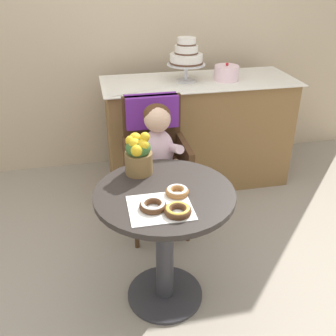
{
  "coord_description": "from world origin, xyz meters",
  "views": [
    {
      "loc": [
        -0.32,
        -1.62,
        1.75
      ],
      "look_at": [
        0.05,
        0.15,
        0.77
      ],
      "focal_mm": 41.3,
      "sensor_mm": 36.0,
      "label": 1
    }
  ],
  "objects_px": {
    "seated_child": "(158,149)",
    "donut_side": "(153,205)",
    "donut_front": "(177,191)",
    "flower_vase": "(138,154)",
    "tiered_cake_stand": "(186,56)",
    "round_layer_cake": "(226,73)",
    "donut_mid": "(178,210)",
    "cafe_table": "(165,225)",
    "wicker_chair": "(154,144)"
  },
  "relations": [
    {
      "from": "flower_vase",
      "to": "round_layer_cake",
      "type": "xyz_separation_m",
      "value": [
        0.86,
        1.05,
        0.12
      ]
    },
    {
      "from": "donut_front",
      "to": "flower_vase",
      "type": "distance_m",
      "value": 0.32
    },
    {
      "from": "donut_front",
      "to": "flower_vase",
      "type": "xyz_separation_m",
      "value": [
        -0.15,
        0.26,
        0.1
      ]
    },
    {
      "from": "seated_child",
      "to": "donut_side",
      "type": "bearing_deg",
      "value": -102.65
    },
    {
      "from": "wicker_chair",
      "to": "flower_vase",
      "type": "bearing_deg",
      "value": -111.41
    },
    {
      "from": "seated_child",
      "to": "donut_side",
      "type": "relative_size",
      "value": 5.64
    },
    {
      "from": "flower_vase",
      "to": "tiered_cake_stand",
      "type": "xyz_separation_m",
      "value": [
        0.53,
        1.08,
        0.26
      ]
    },
    {
      "from": "cafe_table",
      "to": "seated_child",
      "type": "distance_m",
      "value": 0.62
    },
    {
      "from": "donut_front",
      "to": "tiered_cake_stand",
      "type": "xyz_separation_m",
      "value": [
        0.38,
        1.34,
        0.36
      ]
    },
    {
      "from": "seated_child",
      "to": "donut_mid",
      "type": "xyz_separation_m",
      "value": [
        -0.06,
        -0.79,
        0.06
      ]
    },
    {
      "from": "cafe_table",
      "to": "tiered_cake_stand",
      "type": "relative_size",
      "value": 2.15
    },
    {
      "from": "wicker_chair",
      "to": "tiered_cake_stand",
      "type": "bearing_deg",
      "value": 54.74
    },
    {
      "from": "tiered_cake_stand",
      "to": "round_layer_cake",
      "type": "height_order",
      "value": "tiered_cake_stand"
    },
    {
      "from": "donut_front",
      "to": "donut_side",
      "type": "distance_m",
      "value": 0.17
    },
    {
      "from": "donut_front",
      "to": "round_layer_cake",
      "type": "xyz_separation_m",
      "value": [
        0.7,
        1.31,
        0.22
      ]
    },
    {
      "from": "round_layer_cake",
      "to": "flower_vase",
      "type": "bearing_deg",
      "value": -129.37
    },
    {
      "from": "seated_child",
      "to": "donut_mid",
      "type": "distance_m",
      "value": 0.79
    },
    {
      "from": "seated_child",
      "to": "donut_side",
      "type": "xyz_separation_m",
      "value": [
        -0.16,
        -0.72,
        0.06
      ]
    },
    {
      "from": "wicker_chair",
      "to": "round_layer_cake",
      "type": "distance_m",
      "value": 0.92
    },
    {
      "from": "cafe_table",
      "to": "tiered_cake_stand",
      "type": "height_order",
      "value": "tiered_cake_stand"
    },
    {
      "from": "donut_side",
      "to": "flower_vase",
      "type": "relative_size",
      "value": 0.54
    },
    {
      "from": "donut_side",
      "to": "round_layer_cake",
      "type": "xyz_separation_m",
      "value": [
        0.84,
        1.41,
        0.22
      ]
    },
    {
      "from": "donut_front",
      "to": "tiered_cake_stand",
      "type": "distance_m",
      "value": 1.44
    },
    {
      "from": "flower_vase",
      "to": "round_layer_cake",
      "type": "bearing_deg",
      "value": 50.63
    },
    {
      "from": "cafe_table",
      "to": "seated_child",
      "type": "bearing_deg",
      "value": 82.27
    },
    {
      "from": "seated_child",
      "to": "round_layer_cake",
      "type": "relative_size",
      "value": 3.74
    },
    {
      "from": "seated_child",
      "to": "flower_vase",
      "type": "height_order",
      "value": "seated_child"
    },
    {
      "from": "wicker_chair",
      "to": "round_layer_cake",
      "type": "xyz_separation_m",
      "value": [
        0.68,
        0.53,
        0.32
      ]
    },
    {
      "from": "flower_vase",
      "to": "round_layer_cake",
      "type": "relative_size",
      "value": 1.22
    },
    {
      "from": "donut_mid",
      "to": "donut_side",
      "type": "xyz_separation_m",
      "value": [
        -0.1,
        0.07,
        -0.0
      ]
    },
    {
      "from": "donut_side",
      "to": "tiered_cake_stand",
      "type": "bearing_deg",
      "value": 70.12
    },
    {
      "from": "cafe_table",
      "to": "flower_vase",
      "type": "relative_size",
      "value": 3.04
    },
    {
      "from": "donut_front",
      "to": "flower_vase",
      "type": "height_order",
      "value": "flower_vase"
    },
    {
      "from": "wicker_chair",
      "to": "donut_mid",
      "type": "bearing_deg",
      "value": -96.2
    },
    {
      "from": "wicker_chair",
      "to": "round_layer_cake",
      "type": "relative_size",
      "value": 4.91
    },
    {
      "from": "donut_side",
      "to": "round_layer_cake",
      "type": "bearing_deg",
      "value": 59.02
    },
    {
      "from": "donut_side",
      "to": "tiered_cake_stand",
      "type": "relative_size",
      "value": 0.38
    },
    {
      "from": "donut_mid",
      "to": "flower_vase",
      "type": "height_order",
      "value": "flower_vase"
    },
    {
      "from": "wicker_chair",
      "to": "donut_front",
      "type": "distance_m",
      "value": 0.79
    },
    {
      "from": "round_layer_cake",
      "to": "wicker_chair",
      "type": "bearing_deg",
      "value": -142.38
    },
    {
      "from": "donut_side",
      "to": "flower_vase",
      "type": "bearing_deg",
      "value": 92.28
    },
    {
      "from": "seated_child",
      "to": "flower_vase",
      "type": "relative_size",
      "value": 3.07
    },
    {
      "from": "cafe_table",
      "to": "donut_front",
      "type": "distance_m",
      "value": 0.24
    },
    {
      "from": "tiered_cake_stand",
      "to": "round_layer_cake",
      "type": "distance_m",
      "value": 0.35
    },
    {
      "from": "seated_child",
      "to": "tiered_cake_stand",
      "type": "height_order",
      "value": "tiered_cake_stand"
    },
    {
      "from": "cafe_table",
      "to": "seated_child",
      "type": "height_order",
      "value": "seated_child"
    },
    {
      "from": "flower_vase",
      "to": "tiered_cake_stand",
      "type": "bearing_deg",
      "value": 63.65
    },
    {
      "from": "donut_front",
      "to": "donut_side",
      "type": "relative_size",
      "value": 0.91
    },
    {
      "from": "cafe_table",
      "to": "wicker_chair",
      "type": "distance_m",
      "value": 0.76
    },
    {
      "from": "wicker_chair",
      "to": "donut_mid",
      "type": "relative_size",
      "value": 7.43
    }
  ]
}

